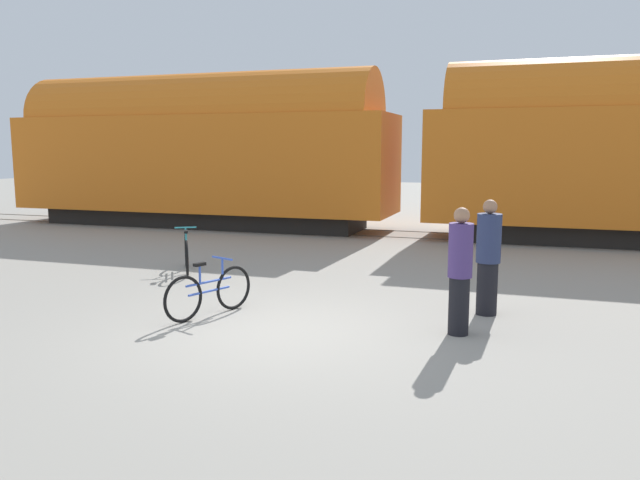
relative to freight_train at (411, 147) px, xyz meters
name	(u,v)px	position (x,y,z in m)	size (l,w,h in m)	color
ground_plane	(272,331)	(0.00, -10.68, -2.63)	(80.00, 80.00, 0.00)	gray
freight_train	(411,147)	(0.00, 0.00, 0.00)	(27.21, 2.95, 5.04)	black
rail_near	(405,237)	(0.00, -0.72, -2.63)	(39.21, 0.07, 0.01)	#4C4238
rail_far	(413,231)	(0.00, 0.72, -2.63)	(39.21, 0.07, 0.01)	#4C4238
bicycle_blue	(209,292)	(-1.25, -10.22, -2.25)	(0.67, 1.63, 0.89)	black
bicycle_teal	(186,253)	(-3.45, -7.19, -2.24)	(0.96, 1.51, 0.92)	black
person_in_navy	(488,258)	(2.85, -8.76, -1.73)	(0.38, 0.38, 1.82)	black
person_in_purple	(460,271)	(2.55, -10.00, -1.73)	(0.34, 0.34, 1.80)	black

